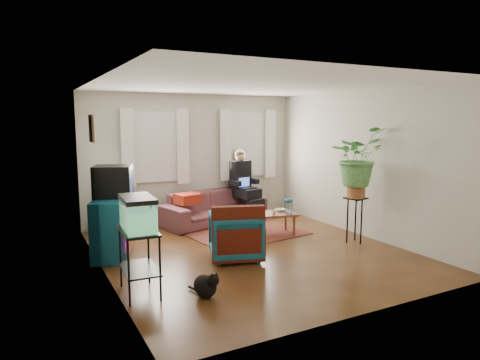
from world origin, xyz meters
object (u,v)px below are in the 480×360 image
sofa (214,202)px  plant_stand (355,220)px  side_table (116,216)px  coffee_table (268,224)px  dresser (112,227)px  aquarium_stand (139,262)px  armchair (235,234)px

sofa → plant_stand: (1.54, -2.41, -0.04)m
side_table → coffee_table: bearing=-31.5°
side_table → dresser: size_ratio=0.62×
dresser → aquarium_stand: 1.65m
aquarium_stand → coffee_table: bearing=33.4°
coffee_table → sofa: bearing=122.4°
dresser → coffee_table: (2.75, -0.06, -0.25)m
armchair → plant_stand: size_ratio=0.98×
armchair → coffee_table: (1.14, 0.92, -0.18)m
dresser → armchair: 1.89m
dresser → plant_stand: (3.79, -1.17, -0.06)m
side_table → plant_stand: size_ratio=0.80×
side_table → armchair: armchair is taller
sofa → dresser: 2.57m
armchair → plant_stand: (2.18, -0.18, 0.01)m
sofa → plant_stand: sofa is taller
sofa → dresser: bearing=-164.7°
plant_stand → sofa: bearing=122.6°
aquarium_stand → coffee_table: 3.19m
plant_stand → dresser: bearing=162.9°
coffee_table → plant_stand: size_ratio=1.25×
plant_stand → aquarium_stand: bearing=-172.8°
sofa → coffee_table: size_ratio=2.28×
sofa → side_table: 1.92m
side_table → coffee_table: 2.83m
armchair → aquarium_stand: bearing=40.6°
dresser → aquarium_stand: dresser is taller
aquarium_stand → coffee_table: aquarium_stand is taller
aquarium_stand → plant_stand: size_ratio=1.01×
side_table → coffee_table: side_table is taller
side_table → armchair: (1.27, -2.40, 0.07)m
side_table → dresser: (-0.34, -1.41, 0.14)m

